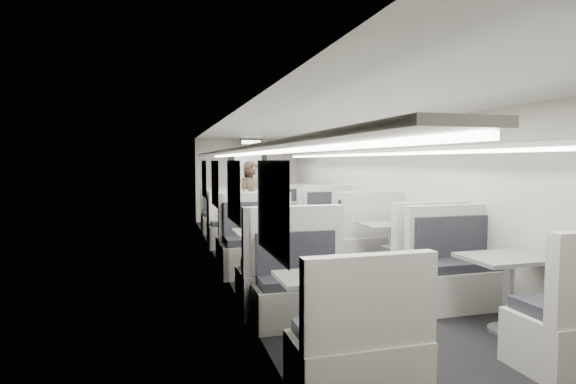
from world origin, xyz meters
TOP-DOWN VIEW (x-y plane):
  - room at (0.00, 0.00)m, footprint 3.24×12.24m
  - booth_left_a at (-1.00, 3.11)m, footprint 1.04×2.10m
  - booth_left_b at (-1.00, 1.29)m, footprint 1.08×2.18m
  - booth_left_c at (-1.00, -1.12)m, footprint 1.16×2.36m
  - booth_left_d at (-1.00, -3.18)m, footprint 1.02×2.07m
  - booth_right_a at (1.00, 3.51)m, footprint 1.05×2.13m
  - booth_right_b at (1.00, 0.86)m, footprint 1.15×2.33m
  - booth_right_c at (1.00, -0.81)m, footprint 1.13×2.29m
  - booth_right_d at (1.00, -3.24)m, footprint 1.12×2.28m
  - passenger at (-0.59, 2.32)m, footprint 0.74×0.61m
  - window_a at (-1.49, 3.40)m, footprint 0.02×1.18m
  - window_b at (-1.49, 1.20)m, footprint 0.02×1.18m
  - window_c at (-1.49, -1.00)m, footprint 0.02×1.18m
  - window_d at (-1.49, -3.20)m, footprint 0.02×1.18m
  - luggage_rack_left at (-1.24, -0.30)m, footprint 0.46×10.40m
  - luggage_rack_right at (1.24, -0.30)m, footprint 0.46×10.40m
  - vestibule_door at (0.00, 5.93)m, footprint 1.10×0.13m
  - exit_sign at (0.00, 5.44)m, footprint 0.62×0.12m
  - wall_notice at (0.75, 5.92)m, footprint 0.32×0.02m

SIDE VIEW (x-z plane):
  - booth_left_d at x=-1.00m, z-range -0.18..0.92m
  - booth_left_a at x=-1.00m, z-range -0.19..0.94m
  - booth_right_a at x=1.00m, z-range -0.19..0.95m
  - booth_left_b at x=-1.00m, z-range -0.19..0.97m
  - booth_right_d at x=1.00m, z-range -0.20..1.02m
  - booth_right_c at x=1.00m, z-range -0.20..1.02m
  - booth_right_b at x=1.00m, z-range -0.21..1.04m
  - booth_left_c at x=-1.00m, z-range -0.21..1.05m
  - passenger at x=-0.59m, z-range 0.00..1.76m
  - vestibule_door at x=0.00m, z-range -0.01..2.09m
  - room at x=0.00m, z-range -0.12..2.52m
  - window_a at x=-1.49m, z-range 0.93..1.77m
  - window_b at x=-1.49m, z-range 0.93..1.77m
  - window_c at x=-1.49m, z-range 0.93..1.77m
  - window_d at x=-1.49m, z-range 0.93..1.77m
  - wall_notice at x=0.75m, z-range 1.30..1.70m
  - luggage_rack_left at x=-1.24m, z-range 1.87..1.96m
  - luggage_rack_right at x=1.24m, z-range 1.87..1.96m
  - exit_sign at x=0.00m, z-range 2.20..2.36m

